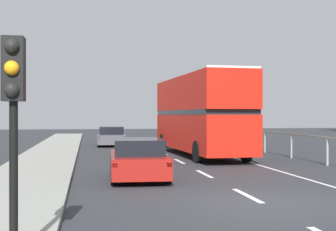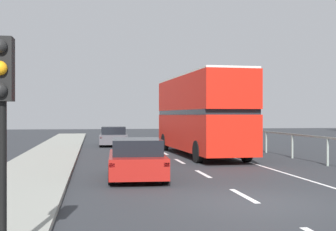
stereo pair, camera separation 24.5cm
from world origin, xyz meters
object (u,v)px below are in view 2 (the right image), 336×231
at_px(traffic_signal_pole, 2,92).
at_px(double_decker_bus_red, 201,113).
at_px(sedan_car_ahead, 114,136).
at_px(hatchback_car_near, 137,159).

bearing_deg(traffic_signal_pole, double_decker_bus_red, 68.18).
bearing_deg(sedan_car_ahead, double_decker_bus_red, -61.47).
distance_m(traffic_signal_pole, sedan_car_ahead, 25.95).
height_order(hatchback_car_near, traffic_signal_pole, traffic_signal_pole).
height_order(hatchback_car_near, sedan_car_ahead, hatchback_car_near).
bearing_deg(sedan_car_ahead, hatchback_car_near, -87.12).
height_order(double_decker_bus_red, traffic_signal_pole, double_decker_bus_red).
distance_m(hatchback_car_near, traffic_signal_pole, 9.36).
relative_size(hatchback_car_near, sedan_car_ahead, 0.94).
bearing_deg(double_decker_bus_red, hatchback_car_near, -119.23).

